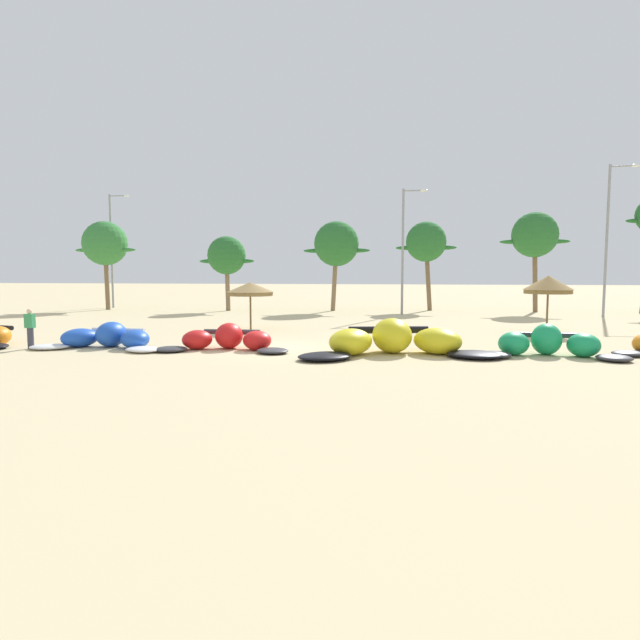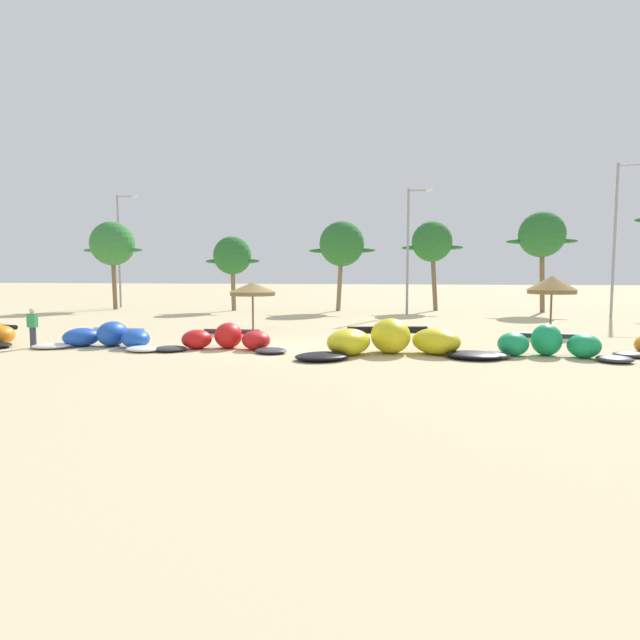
{
  "view_description": "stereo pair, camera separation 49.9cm",
  "coord_description": "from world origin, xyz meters",
  "px_view_note": "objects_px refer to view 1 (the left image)",
  "views": [
    {
      "loc": [
        5.37,
        -20.52,
        3.02
      ],
      "look_at": [
        1.48,
        2.0,
        1.0
      ],
      "focal_mm": 29.42,
      "sensor_mm": 36.0,
      "label": 1
    },
    {
      "loc": [
        5.86,
        -20.43,
        3.02
      ],
      "look_at": [
        1.48,
        2.0,
        1.0
      ],
      "focal_mm": 29.42,
      "sensor_mm": 36.0,
      "label": 2
    }
  ],
  "objects_px": {
    "beach_umbrella_near_van": "(250,289)",
    "lamppost_east_center": "(609,233)",
    "palm_center_right": "(535,236)",
    "kite_right_of_center": "(548,344)",
    "lamppost_west_center": "(405,245)",
    "kite_center": "(394,341)",
    "person_near_kites": "(30,329)",
    "palm_leftmost": "(105,244)",
    "palm_center_left": "(426,243)",
    "palm_left_of_gap": "(336,244)",
    "palm_left": "(227,256)",
    "kite_left_of_center": "(227,340)",
    "lamppost_west": "(113,245)",
    "beach_umbrella_middle": "(548,285)",
    "kite_left": "(107,338)"
  },
  "relations": [
    {
      "from": "kite_left",
      "to": "lamppost_east_center",
      "type": "relative_size",
      "value": 0.56
    },
    {
      "from": "beach_umbrella_near_van",
      "to": "palm_left_of_gap",
      "type": "relative_size",
      "value": 0.35
    },
    {
      "from": "kite_left_of_center",
      "to": "palm_left",
      "type": "height_order",
      "value": "palm_left"
    },
    {
      "from": "palm_left",
      "to": "lamppost_west_center",
      "type": "distance_m",
      "value": 14.38
    },
    {
      "from": "palm_center_left",
      "to": "kite_left_of_center",
      "type": "bearing_deg",
      "value": -109.12
    },
    {
      "from": "palm_leftmost",
      "to": "kite_center",
      "type": "bearing_deg",
      "value": -40.03
    },
    {
      "from": "palm_center_right",
      "to": "lamppost_east_center",
      "type": "height_order",
      "value": "lamppost_east_center"
    },
    {
      "from": "kite_left",
      "to": "lamppost_west",
      "type": "height_order",
      "value": "lamppost_west"
    },
    {
      "from": "palm_left",
      "to": "palm_center_right",
      "type": "xyz_separation_m",
      "value": [
        24.29,
        2.71,
        1.54
      ]
    },
    {
      "from": "lamppost_west_center",
      "to": "palm_left",
      "type": "bearing_deg",
      "value": 174.57
    },
    {
      "from": "beach_umbrella_near_van",
      "to": "person_near_kites",
      "type": "xyz_separation_m",
      "value": [
        -6.59,
        -8.43,
        -1.39
      ]
    },
    {
      "from": "palm_leftmost",
      "to": "lamppost_west",
      "type": "distance_m",
      "value": 2.57
    },
    {
      "from": "kite_right_of_center",
      "to": "lamppost_east_center",
      "type": "height_order",
      "value": "lamppost_east_center"
    },
    {
      "from": "kite_right_of_center",
      "to": "palm_leftmost",
      "type": "relative_size",
      "value": 0.74
    },
    {
      "from": "palm_left",
      "to": "lamppost_west_center",
      "type": "xyz_separation_m",
      "value": [
        14.3,
        -1.36,
        0.71
      ]
    },
    {
      "from": "kite_center",
      "to": "palm_center_right",
      "type": "bearing_deg",
      "value": 67.1
    },
    {
      "from": "palm_center_right",
      "to": "lamppost_east_center",
      "type": "bearing_deg",
      "value": -42.7
    },
    {
      "from": "kite_left_of_center",
      "to": "lamppost_east_center",
      "type": "bearing_deg",
      "value": 43.83
    },
    {
      "from": "lamppost_west",
      "to": "beach_umbrella_near_van",
      "type": "bearing_deg",
      "value": -41.99
    },
    {
      "from": "palm_left",
      "to": "palm_center_right",
      "type": "height_order",
      "value": "palm_center_right"
    },
    {
      "from": "beach_umbrella_middle",
      "to": "palm_leftmost",
      "type": "distance_m",
      "value": 34.5
    },
    {
      "from": "palm_center_left",
      "to": "lamppost_west",
      "type": "xyz_separation_m",
      "value": [
        -27.19,
        -1.22,
        -0.01
      ]
    },
    {
      "from": "kite_center",
      "to": "palm_left_of_gap",
      "type": "bearing_deg",
      "value": 103.41
    },
    {
      "from": "kite_right_of_center",
      "to": "palm_center_left",
      "type": "bearing_deg",
      "value": 99.12
    },
    {
      "from": "lamppost_east_center",
      "to": "kite_left_of_center",
      "type": "bearing_deg",
      "value": -136.17
    },
    {
      "from": "palm_leftmost",
      "to": "palm_center_right",
      "type": "relative_size",
      "value": 0.94
    },
    {
      "from": "kite_left_of_center",
      "to": "beach_umbrella_middle",
      "type": "bearing_deg",
      "value": 30.19
    },
    {
      "from": "beach_umbrella_near_van",
      "to": "lamppost_west_center",
      "type": "relative_size",
      "value": 0.28
    },
    {
      "from": "palm_left",
      "to": "palm_center_right",
      "type": "bearing_deg",
      "value": 6.37
    },
    {
      "from": "beach_umbrella_near_van",
      "to": "palm_left",
      "type": "relative_size",
      "value": 0.42
    },
    {
      "from": "palm_leftmost",
      "to": "lamppost_west_center",
      "type": "bearing_deg",
      "value": -2.02
    },
    {
      "from": "palm_center_right",
      "to": "kite_center",
      "type": "bearing_deg",
      "value": -112.9
    },
    {
      "from": "palm_left_of_gap",
      "to": "kite_left_of_center",
      "type": "bearing_deg",
      "value": -93.16
    },
    {
      "from": "beach_umbrella_middle",
      "to": "beach_umbrella_near_van",
      "type": "bearing_deg",
      "value": -176.6
    },
    {
      "from": "kite_left_of_center",
      "to": "beach_umbrella_near_van",
      "type": "bearing_deg",
      "value": 100.02
    },
    {
      "from": "beach_umbrella_near_van",
      "to": "palm_leftmost",
      "type": "bearing_deg",
      "value": 141.5
    },
    {
      "from": "beach_umbrella_near_van",
      "to": "lamppost_east_center",
      "type": "relative_size",
      "value": 0.24
    },
    {
      "from": "kite_center",
      "to": "beach_umbrella_near_van",
      "type": "distance_m",
      "value": 10.95
    },
    {
      "from": "kite_center",
      "to": "lamppost_west",
      "type": "bearing_deg",
      "value": 137.67
    },
    {
      "from": "beach_umbrella_near_van",
      "to": "palm_center_right",
      "type": "height_order",
      "value": "palm_center_right"
    },
    {
      "from": "beach_umbrella_near_van",
      "to": "kite_right_of_center",
      "type": "bearing_deg",
      "value": -26.79
    },
    {
      "from": "palm_leftmost",
      "to": "palm_center_left",
      "type": "bearing_deg",
      "value": 7.9
    },
    {
      "from": "palm_leftmost",
      "to": "lamppost_west",
      "type": "bearing_deg",
      "value": 107.55
    },
    {
      "from": "kite_right_of_center",
      "to": "lamppost_west_center",
      "type": "bearing_deg",
      "value": 105.92
    },
    {
      "from": "kite_left_of_center",
      "to": "palm_left_of_gap",
      "type": "distance_m",
      "value": 23.02
    },
    {
      "from": "kite_center",
      "to": "person_near_kites",
      "type": "height_order",
      "value": "person_near_kites"
    },
    {
      "from": "beach_umbrella_near_van",
      "to": "lamppost_west",
      "type": "distance_m",
      "value": 23.79
    },
    {
      "from": "person_near_kites",
      "to": "kite_left",
      "type": "bearing_deg",
      "value": 16.38
    },
    {
      "from": "kite_left",
      "to": "beach_umbrella_middle",
      "type": "bearing_deg",
      "value": 24.05
    },
    {
      "from": "palm_center_left",
      "to": "palm_center_right",
      "type": "height_order",
      "value": "palm_center_right"
    }
  ]
}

